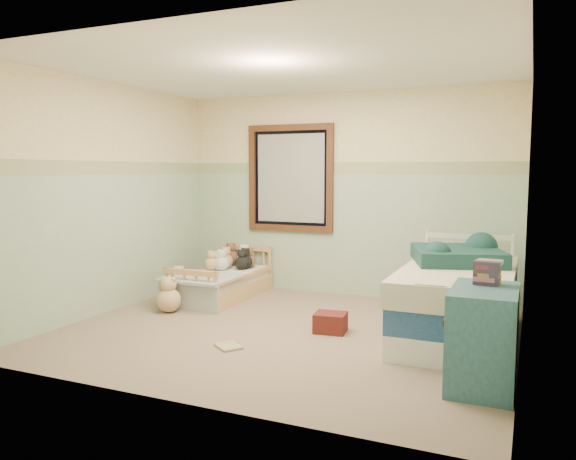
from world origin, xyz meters
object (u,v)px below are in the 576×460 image
at_px(dresser, 483,338).
at_px(plush_floor_cream, 179,283).
at_px(plush_floor_tan, 169,300).
at_px(twin_bed_frame, 456,326).
at_px(red_pillow, 330,323).
at_px(floor_book, 228,346).
at_px(toddler_bed_frame, 222,290).

bearing_deg(dresser, plush_floor_cream, 155.17).
height_order(plush_floor_cream, plush_floor_tan, plush_floor_tan).
relative_size(twin_bed_frame, dresser, 2.60).
distance_m(twin_bed_frame, dresser, 1.21).
bearing_deg(plush_floor_tan, twin_bed_frame, 5.41).
bearing_deg(red_pillow, floor_book, -129.10).
xyz_separation_m(plush_floor_cream, dresser, (3.82, -1.77, 0.24)).
bearing_deg(plush_floor_tan, floor_book, -34.02).
bearing_deg(red_pillow, twin_bed_frame, 14.31).
xyz_separation_m(plush_floor_cream, twin_bed_frame, (3.50, -0.62, -0.01)).
bearing_deg(dresser, plush_floor_tan, 165.51).
bearing_deg(dresser, floor_book, 178.90).
bearing_deg(twin_bed_frame, toddler_bed_frame, 168.25).
height_order(toddler_bed_frame, floor_book, toddler_bed_frame).
bearing_deg(red_pillow, dresser, -30.51).
relative_size(toddler_bed_frame, plush_floor_tan, 5.34).
bearing_deg(dresser, toddler_bed_frame, 151.28).
bearing_deg(twin_bed_frame, plush_floor_cream, 169.93).
relative_size(plush_floor_tan, dresser, 0.37).
bearing_deg(twin_bed_frame, dresser, -74.59).
height_order(plush_floor_tan, twin_bed_frame, plush_floor_tan).
xyz_separation_m(plush_floor_tan, floor_book, (1.21, -0.82, -0.12)).
height_order(twin_bed_frame, dresser, dresser).
height_order(toddler_bed_frame, plush_floor_cream, plush_floor_cream).
distance_m(plush_floor_cream, twin_bed_frame, 3.55).
distance_m(toddler_bed_frame, plush_floor_cream, 0.64).
relative_size(twin_bed_frame, floor_book, 7.88).
distance_m(twin_bed_frame, red_pillow, 1.17).
xyz_separation_m(toddler_bed_frame, plush_floor_cream, (-0.64, 0.03, 0.02)).
height_order(toddler_bed_frame, twin_bed_frame, twin_bed_frame).
height_order(plush_floor_cream, floor_book, plush_floor_cream).
height_order(twin_bed_frame, red_pillow, twin_bed_frame).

